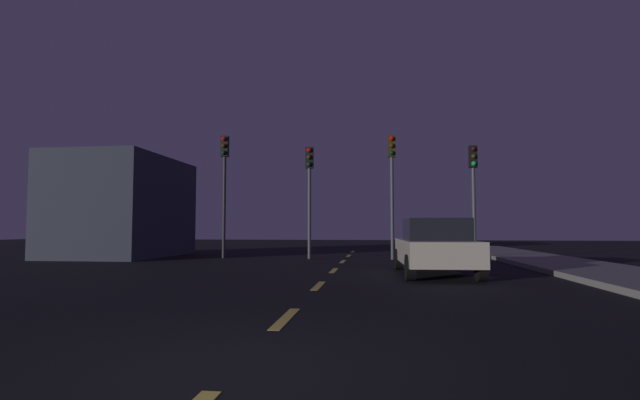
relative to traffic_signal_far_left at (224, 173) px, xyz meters
The scene contains 13 objects.
ground_plane 10.56m from the traffic_signal_far_left, 58.17° to the right, with size 80.00×80.00×0.00m, color black.
lane_stripe_second 14.32m from the traffic_signal_far_left, 67.83° to the right, with size 0.16×1.60×0.01m, color #EACC4C.
lane_stripe_third 11.05m from the traffic_signal_far_left, 59.91° to the right, with size 0.16×1.60×0.01m, color #EACC4C.
lane_stripe_fourth 8.24m from the traffic_signal_far_left, 44.96° to the right, with size 0.16×1.60×0.01m, color #EACC4C.
lane_stripe_fifth 6.54m from the traffic_signal_far_left, 15.16° to the right, with size 0.16×1.60×0.01m, color #EACC4C.
lane_stripe_sixth 6.82m from the traffic_signal_far_left, 24.55° to the left, with size 0.16×1.60×0.01m, color #EACC4C.
lane_stripe_seventh 8.89m from the traffic_signal_far_left, 49.82° to the left, with size 0.16×1.60×0.01m, color #EACC4C.
traffic_signal_far_left is the anchor object (origin of this frame).
traffic_signal_center_left 3.74m from the traffic_signal_far_left, ahead, with size 0.32×0.38×4.72m.
traffic_signal_center_right 7.17m from the traffic_signal_far_left, ahead, with size 0.32×0.38×5.13m.
traffic_signal_far_right 10.44m from the traffic_signal_far_left, ahead, with size 0.32×0.38×4.63m.
car_stopped_ahead 10.62m from the traffic_signal_far_left, 37.40° to the right, with size 2.07×4.33×1.55m.
storefront_left 5.23m from the traffic_signal_far_left, behind, with size 4.42×6.32×4.48m, color #333847.
Camera 1 is at (1.30, -4.03, 1.29)m, focal length 26.24 mm.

